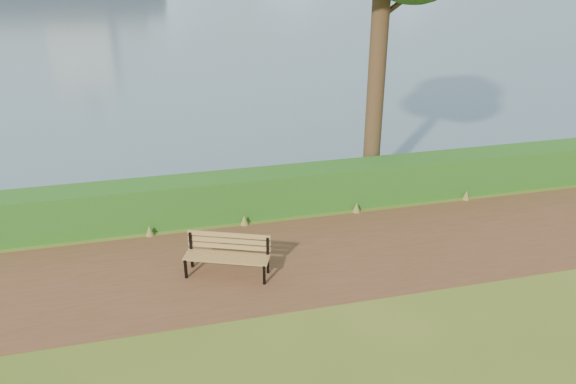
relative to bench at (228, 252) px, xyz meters
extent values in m
plane|color=#495E1A|center=(1.76, -0.11, -0.47)|extent=(140.00, 140.00, 0.00)
cube|color=#56341D|center=(1.76, 0.19, -0.46)|extent=(40.00, 3.40, 0.01)
cube|color=#1B4E16|center=(1.76, 2.49, 0.03)|extent=(32.00, 0.85, 1.00)
cube|color=black|center=(-0.81, 0.02, -0.27)|extent=(0.06, 0.07, 0.41)
cube|color=black|center=(-0.66, 0.39, -0.08)|extent=(0.06, 0.07, 0.78)
cube|color=black|center=(-0.73, 0.21, -0.09)|extent=(0.22, 0.45, 0.05)
cube|color=black|center=(0.60, -0.55, -0.27)|extent=(0.06, 0.07, 0.41)
cube|color=black|center=(0.75, -0.18, -0.08)|extent=(0.06, 0.07, 0.78)
cube|color=black|center=(0.67, -0.36, -0.09)|extent=(0.22, 0.45, 0.05)
cube|color=olive|center=(-0.10, -0.24, -0.06)|extent=(1.54, 0.69, 0.03)
cube|color=olive|center=(-0.05, -0.13, -0.06)|extent=(1.54, 0.69, 0.03)
cube|color=olive|center=(-0.01, -0.02, -0.06)|extent=(1.54, 0.69, 0.03)
cube|color=olive|center=(0.03, 0.08, -0.06)|extent=(1.54, 0.69, 0.03)
cube|color=olive|center=(0.05, 0.13, 0.05)|extent=(1.52, 0.65, 0.09)
cube|color=olive|center=(0.05, 0.13, 0.17)|extent=(1.52, 0.65, 0.09)
cube|color=olive|center=(0.05, 0.13, 0.30)|extent=(1.52, 0.65, 0.09)
cylinder|color=#342015|center=(4.18, 3.17, 3.31)|extent=(0.42, 0.42, 7.56)
cylinder|color=#342015|center=(4.65, 3.17, 4.15)|extent=(1.10, 0.13, 0.83)
camera|label=1|loc=(-1.14, -9.30, 5.44)|focal=35.00mm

